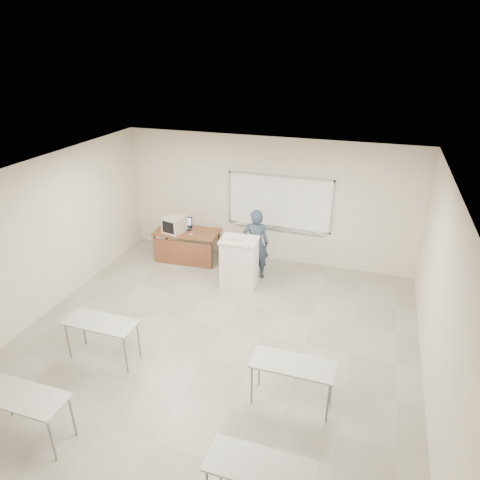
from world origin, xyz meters
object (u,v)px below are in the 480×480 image
(keyboard, at_px, (231,240))
(podium, at_px, (239,262))
(instructor_desk, at_px, (185,240))
(mouse, at_px, (191,235))
(presenter, at_px, (256,244))
(laptop, at_px, (186,226))
(crt_monitor, at_px, (175,224))
(whiteboard, at_px, (279,203))

(keyboard, bearing_deg, podium, 38.97)
(instructor_desk, bearing_deg, keyboard, -32.41)
(mouse, bearing_deg, instructor_desk, 166.59)
(mouse, distance_m, presenter, 1.63)
(instructor_desk, relative_size, podium, 1.38)
(laptop, bearing_deg, keyboard, -51.79)
(crt_monitor, bearing_deg, whiteboard, 30.97)
(laptop, relative_size, presenter, 0.20)
(podium, xyz_separation_m, crt_monitor, (-1.85, 0.68, 0.39))
(instructor_desk, height_order, presenter, presenter)
(podium, xyz_separation_m, keyboard, (-0.15, -0.12, 0.57))
(whiteboard, distance_m, laptop, 2.36)
(podium, bearing_deg, mouse, 151.83)
(laptop, bearing_deg, crt_monitor, -135.15)
(podium, distance_m, mouse, 1.54)
(whiteboard, xyz_separation_m, podium, (-0.50, -1.47, -0.92))
(whiteboard, distance_m, crt_monitor, 2.54)
(whiteboard, relative_size, laptop, 7.42)
(crt_monitor, distance_m, laptop, 0.35)
(presenter, bearing_deg, instructor_desk, -22.82)
(whiteboard, bearing_deg, presenter, -105.70)
(mouse, relative_size, keyboard, 0.22)
(mouse, bearing_deg, keyboard, -19.64)
(laptop, bearing_deg, mouse, -66.90)
(mouse, bearing_deg, podium, -12.90)
(crt_monitor, bearing_deg, podium, -7.72)
(mouse, bearing_deg, crt_monitor, -179.20)
(whiteboard, relative_size, podium, 2.22)
(instructor_desk, bearing_deg, mouse, -27.00)
(podium, distance_m, keyboard, 0.60)
(crt_monitor, bearing_deg, keyboard, -12.74)
(whiteboard, height_order, laptop, whiteboard)
(instructor_desk, relative_size, mouse, 15.96)
(whiteboard, height_order, instructor_desk, whiteboard)
(instructor_desk, distance_m, keyboard, 1.76)
(whiteboard, bearing_deg, instructor_desk, -159.62)
(crt_monitor, distance_m, presenter, 2.09)
(podium, height_order, mouse, podium)
(laptop, height_order, mouse, laptop)
(laptop, distance_m, keyboard, 1.91)
(instructor_desk, height_order, laptop, laptop)
(mouse, distance_m, keyboard, 1.49)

